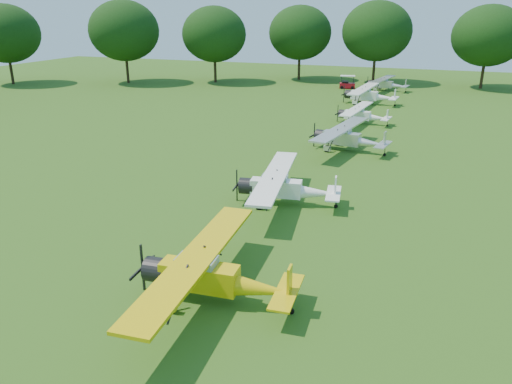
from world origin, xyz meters
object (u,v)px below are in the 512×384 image
aircraft_4 (347,137)px  aircraft_7 (386,83)px  aircraft_5 (361,114)px  golf_cart (347,84)px  aircraft_6 (368,94)px  aircraft_3 (284,186)px  aircraft_2 (211,274)px

aircraft_4 → aircraft_7: (-0.67, 35.18, -0.11)m
aircraft_5 → aircraft_7: 23.95m
aircraft_5 → golf_cart: bearing=110.2°
aircraft_4 → aircraft_6: 23.23m
aircraft_3 → golf_cart: aircraft_3 is taller
aircraft_3 → aircraft_4: 13.92m
aircraft_4 → aircraft_7: bearing=100.4°
aircraft_5 → aircraft_4: bearing=-80.9°
aircraft_6 → golf_cart: (-4.96, 12.28, -0.63)m
aircraft_3 → aircraft_5: aircraft_3 is taller
golf_cart → aircraft_6: bearing=-78.3°
aircraft_4 → golf_cart: (-6.51, 35.46, -0.58)m
aircraft_2 → golf_cart: bearing=91.4°
aircraft_4 → aircraft_7: size_ratio=1.10×
aircraft_2 → aircraft_4: 25.53m
aircraft_3 → aircraft_5: size_ratio=1.16×
aircraft_6 → golf_cart: size_ratio=4.45×
aircraft_7 → aircraft_5: bearing=-79.8°
aircraft_3 → aircraft_6: bearing=81.8°
aircraft_2 → aircraft_4: aircraft_2 is taller
aircraft_4 → aircraft_6: aircraft_6 is taller
aircraft_2 → golf_cart: aircraft_2 is taller
aircraft_6 → aircraft_3: bearing=-84.8°
aircraft_6 → golf_cart: 13.26m
aircraft_4 → golf_cart: bearing=109.7°
aircraft_2 → aircraft_7: size_ratio=1.13×
aircraft_6 → aircraft_7: 12.03m
aircraft_5 → aircraft_7: size_ratio=0.93×
aircraft_3 → aircraft_4: bearing=75.7°
aircraft_2 → aircraft_5: size_ratio=1.22×
aircraft_7 → aircraft_3: bearing=-81.0°
aircraft_5 → golf_cart: 24.96m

